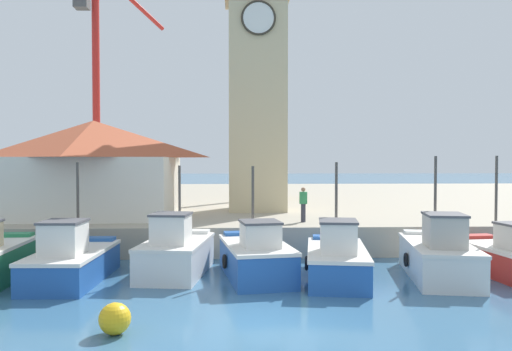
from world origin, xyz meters
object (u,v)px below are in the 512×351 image
(fishing_boat_right_inner, at_px, (505,256))
(mooring_buoy, at_px, (115,319))
(port_crane_near, at_px, (270,120))
(dock_worker_near_tower, at_px, (303,204))
(fishing_boat_center, at_px, (337,259))
(fishing_boat_left_inner, at_px, (176,253))
(warehouse_left, at_px, (94,167))
(fishing_boat_left_outer, at_px, (72,261))
(fishing_boat_mid_left, at_px, (256,256))
(port_crane_far, at_px, (99,110))
(clock_tower, at_px, (257,71))
(fishing_boat_mid_right, at_px, (439,256))

(fishing_boat_right_inner, height_order, mooring_buoy, fishing_boat_right_inner)
(port_crane_near, distance_m, dock_worker_near_tower, 15.67)
(fishing_boat_center, height_order, dock_worker_near_tower, fishing_boat_center)
(fishing_boat_left_inner, bearing_deg, port_crane_near, 76.21)
(warehouse_left, bearing_deg, fishing_boat_left_outer, -79.15)
(mooring_buoy, bearing_deg, dock_worker_near_tower, 61.28)
(fishing_boat_mid_left, height_order, port_crane_far, port_crane_far)
(clock_tower, bearing_deg, fishing_boat_center, -78.59)
(fishing_boat_left_inner, relative_size, dock_worker_near_tower, 2.78)
(fishing_boat_mid_right, distance_m, clock_tower, 15.41)
(port_crane_far, bearing_deg, dock_worker_near_tower, -48.78)
(clock_tower, relative_size, warehouse_left, 1.96)
(fishing_boat_left_outer, relative_size, fishing_boat_mid_left, 0.99)
(fishing_boat_left_inner, xyz_separation_m, fishing_boat_center, (5.75, -1.07, -0.07))
(fishing_boat_mid_right, height_order, fishing_boat_right_inner, fishing_boat_right_inner)
(warehouse_left, distance_m, mooring_buoy, 15.19)
(fishing_boat_right_inner, distance_m, port_crane_near, 22.39)
(port_crane_far, height_order, mooring_buoy, port_crane_far)
(fishing_boat_left_outer, bearing_deg, fishing_boat_left_inner, 15.23)
(fishing_boat_mid_right, xyz_separation_m, dock_worker_near_tower, (-4.08, 5.69, 1.36))
(fishing_boat_center, relative_size, port_crane_near, 0.32)
(fishing_boat_center, bearing_deg, mooring_buoy, -140.82)
(fishing_boat_center, bearing_deg, port_crane_far, 123.30)
(mooring_buoy, distance_m, dock_worker_near_tower, 12.72)
(port_crane_far, bearing_deg, fishing_boat_left_inner, -67.83)
(fishing_boat_mid_right, bearing_deg, port_crane_far, 129.81)
(fishing_boat_center, xyz_separation_m, fishing_boat_right_inner, (6.30, 0.46, -0.05))
(warehouse_left, relative_size, dock_worker_near_tower, 5.27)
(fishing_boat_center, distance_m, fishing_boat_right_inner, 6.32)
(dock_worker_near_tower, bearing_deg, fishing_boat_mid_right, -54.33)
(clock_tower, bearing_deg, dock_worker_near_tower, -71.41)
(fishing_boat_left_outer, relative_size, clock_tower, 0.28)
(fishing_boat_left_inner, relative_size, fishing_boat_mid_left, 0.93)
(fishing_boat_center, xyz_separation_m, mooring_buoy, (-6.45, -5.26, -0.35))
(clock_tower, distance_m, dock_worker_near_tower, 9.32)
(fishing_boat_mid_right, bearing_deg, clock_tower, 117.80)
(port_crane_far, bearing_deg, fishing_boat_left_outer, -77.31)
(fishing_boat_mid_left, distance_m, fishing_boat_center, 2.86)
(fishing_boat_mid_left, bearing_deg, clock_tower, 87.35)
(port_crane_far, bearing_deg, port_crane_near, -3.13)
(port_crane_near, relative_size, dock_worker_near_tower, 9.75)
(fishing_boat_left_outer, xyz_separation_m, clock_tower, (6.91, 11.34, 8.58))
(fishing_boat_left_inner, xyz_separation_m, port_crane_near, (4.79, 19.51, 6.51))
(warehouse_left, relative_size, mooring_buoy, 11.09)
(fishing_boat_left_outer, height_order, fishing_boat_left_inner, fishing_boat_left_outer)
(fishing_boat_left_outer, distance_m, port_crane_near, 23.02)
(port_crane_far, bearing_deg, fishing_boat_center, -56.70)
(clock_tower, height_order, dock_worker_near_tower, clock_tower)
(clock_tower, relative_size, port_crane_near, 1.06)
(fishing_boat_left_inner, bearing_deg, fishing_boat_center, -10.56)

